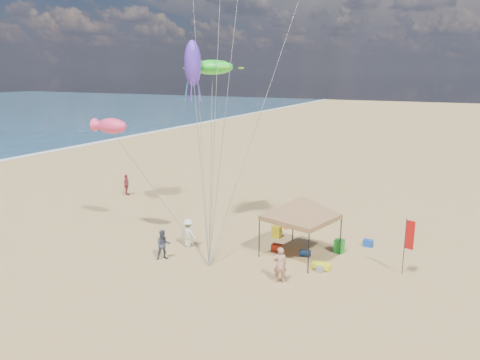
{
  "coord_description": "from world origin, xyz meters",
  "views": [
    {
      "loc": [
        10.47,
        -17.82,
        9.58
      ],
      "look_at": [
        0.0,
        3.0,
        4.0
      ],
      "focal_mm": 34.05,
      "sensor_mm": 36.0,
      "label": 1
    }
  ],
  "objects": [
    {
      "name": "ground",
      "position": [
        0.0,
        0.0,
        0.0
      ],
      "size": [
        280.0,
        280.0,
        0.0
      ],
      "primitive_type": "plane",
      "color": "tan",
      "rests_on": "ground"
    },
    {
      "name": "person_near_b",
      "position": [
        -3.06,
        0.2,
        0.8
      ],
      "size": [
        0.98,
        0.98,
        1.6
      ],
      "primitive_type": "imported",
      "rotation": [
        0.0,
        0.0,
        0.79
      ],
      "color": "#3B4151",
      "rests_on": "ground"
    },
    {
      "name": "chair_yellow",
      "position": [
        0.99,
        5.89,
        0.35
      ],
      "size": [
        0.5,
        0.5,
        0.7
      ],
      "primitive_type": "cube",
      "color": "yellow",
      "rests_on": "ground"
    },
    {
      "name": "person_near_c",
      "position": [
        -2.84,
        2.24,
        0.82
      ],
      "size": [
        1.11,
        0.72,
        1.63
      ],
      "primitive_type": "imported",
      "rotation": [
        0.0,
        0.0,
        3.03
      ],
      "color": "silver",
      "rests_on": "ground"
    },
    {
      "name": "person_near_a",
      "position": [
        3.34,
        0.47,
        0.87
      ],
      "size": [
        0.76,
        0.68,
        1.73
      ],
      "primitive_type": "imported",
      "rotation": [
        0.0,
        0.0,
        3.68
      ],
      "color": "tan",
      "rests_on": "ground"
    },
    {
      "name": "squid_kite",
      "position": [
        -4.2,
        5.25,
        10.04
      ],
      "size": [
        1.19,
        1.19,
        2.6
      ],
      "primitive_type": "ellipsoid",
      "rotation": [
        0.0,
        0.0,
        -0.22
      ],
      "color": "#5630CB",
      "rests_on": "ground"
    },
    {
      "name": "beach_cart",
      "position": [
        4.67,
        2.69,
        0.2
      ],
      "size": [
        0.9,
        0.5,
        0.24
      ],
      "primitive_type": "cube",
      "color": "yellow",
      "rests_on": "ground"
    },
    {
      "name": "cooler_blue",
      "position": [
        6.13,
        6.84,
        0.19
      ],
      "size": [
        0.54,
        0.38,
        0.38
      ],
      "primitive_type": "cube",
      "color": "#1441A8",
      "rests_on": "ground"
    },
    {
      "name": "person_far_a",
      "position": [
        -13.26,
        9.33,
        0.84
      ],
      "size": [
        0.74,
        1.07,
        1.68
      ],
      "primitive_type": "imported",
      "rotation": [
        0.0,
        0.0,
        1.95
      ],
      "color": "#B5454F",
      "rests_on": "ground"
    },
    {
      "name": "turtle_kite",
      "position": [
        -3.73,
        6.7,
        9.82
      ],
      "size": [
        2.71,
        2.2,
        0.88
      ],
      "primitive_type": "ellipsoid",
      "rotation": [
        0.0,
        0.0,
        -0.03
      ],
      "color": "#2AF52F",
      "rests_on": "ground"
    },
    {
      "name": "crate_grey",
      "position": [
        4.69,
        2.37,
        0.14
      ],
      "size": [
        0.34,
        0.3,
        0.28
      ],
      "primitive_type": "cube",
      "color": "gray",
      "rests_on": "ground"
    },
    {
      "name": "bag_orange",
      "position": [
        1.06,
        7.71,
        0.18
      ],
      "size": [
        0.54,
        0.69,
        0.36
      ],
      "primitive_type": "cylinder",
      "rotation": [
        0.0,
        1.57,
        1.22
      ],
      "color": "#F35A0D",
      "rests_on": "ground"
    },
    {
      "name": "cooler_red",
      "position": [
        1.79,
        3.92,
        0.19
      ],
      "size": [
        0.54,
        0.38,
        0.38
      ],
      "primitive_type": "cube",
      "color": "red",
      "rests_on": "ground"
    },
    {
      "name": "fish_kite",
      "position": [
        -7.74,
        2.08,
        6.54
      ],
      "size": [
        2.17,
        1.38,
        0.89
      ],
      "primitive_type": "ellipsoid",
      "rotation": [
        0.0,
        0.0,
        0.2
      ],
      "color": "#FF3B6F",
      "rests_on": "ground"
    },
    {
      "name": "canopy_tent",
      "position": [
        3.13,
        3.83,
        3.18
      ],
      "size": [
        6.0,
        6.0,
        3.83
      ],
      "color": "black",
      "rests_on": "ground"
    },
    {
      "name": "feather_flag",
      "position": [
        8.49,
        3.88,
        1.9
      ],
      "size": [
        0.43,
        0.11,
        2.83
      ],
      "color": "black",
      "rests_on": "ground"
    },
    {
      "name": "bag_navy",
      "position": [
        3.42,
        3.9,
        0.18
      ],
      "size": [
        0.69,
        0.54,
        0.36
      ],
      "primitive_type": "cylinder",
      "rotation": [
        0.0,
        1.57,
        0.35
      ],
      "color": "#0D1F3C",
      "rests_on": "ground"
    },
    {
      "name": "chair_green",
      "position": [
        4.89,
        5.27,
        0.35
      ],
      "size": [
        0.5,
        0.5,
        0.7
      ],
      "primitive_type": "cube",
      "color": "#1A9226",
      "rests_on": "ground"
    }
  ]
}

